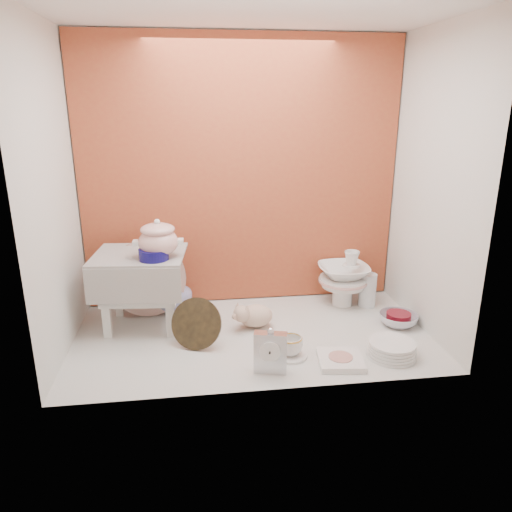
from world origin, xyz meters
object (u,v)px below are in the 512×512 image
(blue_white_vase, at_px, (173,291))
(plush_pig, at_px, (256,315))
(floral_platter, at_px, (147,279))
(mantel_clock, at_px, (270,351))
(soup_tureen, at_px, (158,238))
(crystal_bowl, at_px, (398,320))
(gold_rim_teacup, at_px, (291,345))
(porcelain_tower, at_px, (343,278))
(step_stool, at_px, (142,290))
(dinner_plate_stack, at_px, (392,349))

(blue_white_vase, bearing_deg, plush_pig, -32.45)
(floral_platter, height_order, mantel_clock, floral_platter)
(soup_tureen, xyz_separation_m, plush_pig, (0.48, -0.03, -0.43))
(plush_pig, height_order, crystal_bowl, plush_pig)
(plush_pig, xyz_separation_m, crystal_bowl, (0.76, -0.08, -0.04))
(plush_pig, bearing_deg, blue_white_vase, 147.29)
(floral_platter, height_order, plush_pig, floral_platter)
(mantel_clock, relative_size, plush_pig, 0.92)
(gold_rim_teacup, relative_size, porcelain_tower, 0.34)
(blue_white_vase, bearing_deg, crystal_bowl, -16.60)
(floral_platter, distance_m, blue_white_vase, 0.17)
(crystal_bowl, xyz_separation_m, porcelain_tower, (-0.22, 0.31, 0.13))
(blue_white_vase, height_order, plush_pig, blue_white_vase)
(porcelain_tower, bearing_deg, mantel_clock, -128.41)
(step_stool, height_order, gold_rim_teacup, step_stool)
(plush_pig, relative_size, porcelain_tower, 0.69)
(dinner_plate_stack, distance_m, crystal_bowl, 0.35)
(mantel_clock, bearing_deg, crystal_bowl, 40.15)
(plush_pig, bearing_deg, soup_tureen, 175.93)
(soup_tureen, height_order, floral_platter, soup_tureen)
(mantel_clock, distance_m, porcelain_tower, 0.87)
(soup_tureen, xyz_separation_m, gold_rim_teacup, (0.60, -0.36, -0.44))
(gold_rim_teacup, relative_size, dinner_plate_stack, 0.49)
(gold_rim_teacup, xyz_separation_m, crystal_bowl, (0.64, 0.25, -0.02))
(gold_rim_teacup, bearing_deg, soup_tureen, 149.24)
(step_stool, relative_size, plush_pig, 2.01)
(mantel_clock, bearing_deg, floral_platter, 143.79)
(plush_pig, distance_m, crystal_bowl, 0.76)
(plush_pig, distance_m, dinner_plate_stack, 0.71)
(crystal_bowl, bearing_deg, dinner_plate_stack, -118.19)
(soup_tureen, height_order, mantel_clock, soup_tureen)
(plush_pig, bearing_deg, mantel_clock, -89.73)
(mantel_clock, bearing_deg, step_stool, 150.76)
(soup_tureen, distance_m, crystal_bowl, 1.33)
(step_stool, xyz_separation_m, blue_white_vase, (0.15, 0.18, -0.09))
(plush_pig, bearing_deg, dinner_plate_stack, -33.54)
(blue_white_vase, xyz_separation_m, mantel_clock, (0.44, -0.73, -0.01))
(mantel_clock, bearing_deg, porcelain_tower, 65.45)
(step_stool, relative_size, porcelain_tower, 1.39)
(floral_platter, bearing_deg, dinner_plate_stack, -28.31)
(soup_tureen, bearing_deg, gold_rim_teacup, -30.76)
(blue_white_vase, distance_m, mantel_clock, 0.85)
(blue_white_vase, bearing_deg, mantel_clock, -58.70)
(dinner_plate_stack, bearing_deg, floral_platter, 151.69)
(blue_white_vase, distance_m, dinner_plate_stack, 1.23)
(mantel_clock, bearing_deg, gold_rim_teacup, 60.66)
(mantel_clock, distance_m, dinner_plate_stack, 0.60)
(step_stool, height_order, plush_pig, step_stool)
(mantel_clock, height_order, plush_pig, mantel_clock)
(plush_pig, distance_m, gold_rim_teacup, 0.35)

